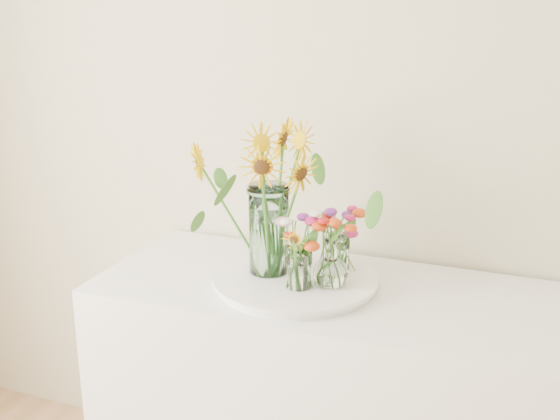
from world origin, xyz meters
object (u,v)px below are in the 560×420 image
(mason_jar, at_px, (269,230))
(small_vase_a, at_px, (299,268))
(counter, at_px, (324,417))
(small_vase_b, at_px, (331,263))
(small_vase_c, at_px, (339,252))
(tray, at_px, (295,282))

(mason_jar, relative_size, small_vase_a, 2.20)
(counter, height_order, small_vase_b, small_vase_b)
(small_vase_a, bearing_deg, counter, 59.28)
(small_vase_c, bearing_deg, small_vase_a, -109.68)
(small_vase_b, distance_m, small_vase_c, 0.14)
(small_vase_a, xyz_separation_m, small_vase_c, (0.06, 0.18, -0.01))
(small_vase_c, bearing_deg, mason_jar, -152.06)
(tray, relative_size, small_vase_a, 3.72)
(counter, relative_size, small_vase_c, 12.00)
(mason_jar, bearing_deg, small_vase_a, -31.88)
(small_vase_a, xyz_separation_m, small_vase_b, (0.08, 0.05, 0.01))
(small_vase_c, bearing_deg, small_vase_b, -83.24)
(counter, distance_m, mason_jar, 0.64)
(tray, bearing_deg, mason_jar, 174.72)
(small_vase_a, relative_size, small_vase_b, 0.86)
(counter, bearing_deg, small_vase_a, -120.72)
(counter, relative_size, small_vase_a, 10.98)
(counter, distance_m, small_vase_a, 0.55)
(counter, distance_m, tray, 0.47)
(small_vase_a, distance_m, small_vase_c, 0.19)
(counter, height_order, small_vase_a, small_vase_a)
(small_vase_a, height_order, small_vase_b, small_vase_b)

